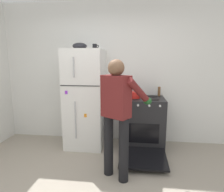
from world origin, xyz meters
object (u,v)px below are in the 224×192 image
object	(u,v)px
person_cook	(118,109)
red_pot	(134,95)
coffee_mug	(95,47)
mixing_bowl	(80,46)
pepper_mill	(159,91)
stove_range	(142,124)
refrigerator	(85,99)

from	to	relation	value
person_cook	red_pot	bearing A→B (deg)	77.69
red_pot	coffee_mug	xyz separation A→B (m)	(-0.71, 0.10, 0.83)
red_pot	mixing_bowl	size ratio (longest dim) A/B	1.26
red_pot	coffee_mug	distance (m)	1.10
red_pot	coffee_mug	world-z (taller)	coffee_mug
pepper_mill	mixing_bowl	xyz separation A→B (m)	(-1.43, -0.20, 0.82)
stove_range	pepper_mill	world-z (taller)	pepper_mill
red_pot	pepper_mill	distance (m)	0.52
stove_range	pepper_mill	xyz separation A→B (m)	(0.30, 0.22, 0.57)
refrigerator	pepper_mill	distance (m)	1.37
refrigerator	stove_range	world-z (taller)	refrigerator
pepper_mill	coffee_mug	bearing A→B (deg)	-172.67
red_pot	pepper_mill	size ratio (longest dim) A/B	1.86
stove_range	refrigerator	bearing A→B (deg)	179.03
person_cook	mixing_bowl	size ratio (longest dim) A/B	6.30
stove_range	coffee_mug	xyz separation A→B (m)	(-0.87, 0.07, 1.37)
red_pot	coffee_mug	size ratio (longest dim) A/B	2.86
person_cook	refrigerator	bearing A→B (deg)	125.72
refrigerator	person_cook	world-z (taller)	refrigerator
person_cook	pepper_mill	xyz separation A→B (m)	(0.66, 1.16, 0.06)
stove_range	coffee_mug	size ratio (longest dim) A/B	11.03
stove_range	pepper_mill	size ratio (longest dim) A/B	7.16
red_pot	mixing_bowl	distance (m)	1.29
stove_range	pepper_mill	bearing A→B (deg)	36.02
refrigerator	red_pot	xyz separation A→B (m)	(0.89, -0.05, 0.10)
refrigerator	pepper_mill	xyz separation A→B (m)	(1.35, 0.20, 0.13)
person_cook	red_pot	distance (m)	0.93
person_cook	coffee_mug	xyz separation A→B (m)	(-0.51, 1.01, 0.87)
refrigerator	mixing_bowl	xyz separation A→B (m)	(-0.08, 0.00, 0.95)
refrigerator	pepper_mill	size ratio (longest dim) A/B	10.33
coffee_mug	pepper_mill	xyz separation A→B (m)	(1.17, 0.15, -0.81)
red_pot	mixing_bowl	xyz separation A→B (m)	(-0.97, 0.05, 0.84)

